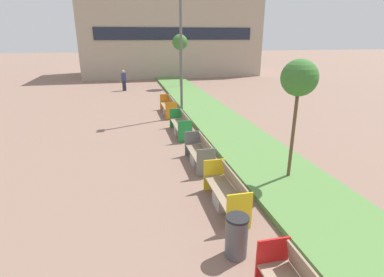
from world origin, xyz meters
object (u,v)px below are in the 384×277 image
Objects in this scene: sapling_tree_near at (299,79)px; bench_orange_frame at (169,108)px; bench_yellow_frame at (226,194)px; bench_green_frame at (181,126)px; litter_bin at (237,236)px; street_lamp_post at (181,44)px; sapling_tree_far at (180,43)px; bench_grey_frame at (200,155)px; pedestrian_walking at (124,80)px.

bench_orange_frame is at bearing 104.47° from sapling_tree_near.
sapling_tree_near reaches higher than bench_yellow_frame.
bench_green_frame is 8.19m from litter_bin.
street_lamp_post reaches higher than litter_bin.
bench_yellow_frame is 10.21m from bench_orange_frame.
litter_bin is 11.77m from street_lamp_post.
sapling_tree_far is (1.76, 9.84, -0.13)m from street_lamp_post.
bench_green_frame is 6.48m from sapling_tree_near.
bench_grey_frame is at bearing 90.03° from bench_yellow_frame.
bench_grey_frame is at bearing 142.96° from sapling_tree_near.
bench_orange_frame is (0.00, 3.83, 0.00)m from bench_green_frame.
street_lamp_post reaches higher than bench_orange_frame.
bench_grey_frame is 0.78× the size of bench_orange_frame.
bench_orange_frame is 0.35× the size of street_lamp_post.
pedestrian_walking is at bearing 98.64° from bench_grey_frame.
bench_orange_frame is at bearing 89.97° from bench_yellow_frame.
bench_orange_frame is (0.00, 10.21, 0.01)m from bench_yellow_frame.
bench_grey_frame is 7.50m from street_lamp_post.
litter_bin is at bearing -95.00° from bench_grey_frame.
bench_orange_frame is 9.94m from sapling_tree_far.
bench_grey_frame is 16.95m from sapling_tree_far.
bench_yellow_frame is 0.46× the size of sapling_tree_far.
bench_grey_frame is at bearing -81.36° from pedestrian_walking.
bench_green_frame and bench_orange_frame have the same top height.
sapling_tree_far reaches higher than pedestrian_walking.
bench_yellow_frame is 2.23× the size of litter_bin.
pedestrian_walking is at bearing 97.37° from bench_yellow_frame.
bench_grey_frame is 3.57m from bench_green_frame.
sapling_tree_far reaches higher than bench_yellow_frame.
litter_bin is at bearing -91.96° from bench_orange_frame.
pedestrian_walking is (-2.43, 8.53, 0.47)m from bench_orange_frame.
sapling_tree_near is (2.38, -1.80, 2.77)m from bench_grey_frame.
bench_orange_frame is at bearing 89.95° from bench_grey_frame.
bench_yellow_frame is at bearing -89.97° from bench_grey_frame.
bench_yellow_frame is 0.29× the size of street_lamp_post.
bench_green_frame is 0.63× the size of sapling_tree_near.
street_lamp_post is 10.28m from pedestrian_walking.
pedestrian_walking is at bearing -173.91° from sapling_tree_far.
pedestrian_walking is at bearing 108.01° from street_lamp_post.
sapling_tree_far is at bearing 82.96° from bench_yellow_frame.
bench_yellow_frame is 2.81m from bench_grey_frame.
sapling_tree_near is at bearing -78.12° from street_lamp_post.
bench_orange_frame is 2.67× the size of litter_bin.
bench_green_frame is 13.52m from sapling_tree_far.
bench_green_frame is at bearing 89.92° from bench_grey_frame.
bench_green_frame is at bearing 113.88° from sapling_tree_near.
bench_grey_frame is 4.64m from litter_bin.
sapling_tree_far reaches higher than litter_bin.
pedestrian_walking is (-4.80, -0.51, -2.91)m from sapling_tree_far.
street_lamp_post is 1.90× the size of sapling_tree_near.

